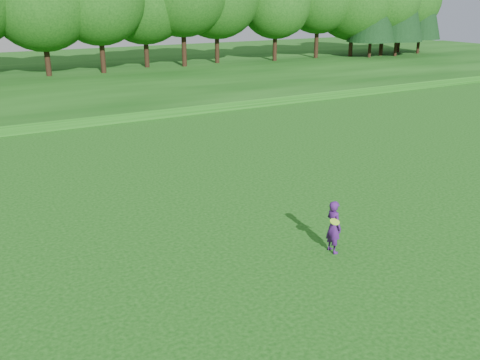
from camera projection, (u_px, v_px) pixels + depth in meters
ground at (261, 249)px, 16.65m from camera, size 140.00×140.00×0.00m
berm at (47, 87)px, 44.51m from camera, size 130.00×30.00×0.60m
walking_path at (91, 123)px, 33.09m from camera, size 130.00×1.60×0.04m
woman at (334, 227)px, 16.19m from camera, size 0.53×0.70×1.66m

